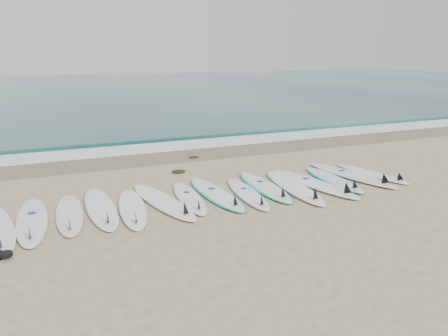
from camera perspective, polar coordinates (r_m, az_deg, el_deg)
name	(u,v)px	position (r m, az deg, el deg)	size (l,w,h in m)	color
ground	(217,197)	(9.64, -0.91, -3.75)	(120.00, 120.00, 0.00)	tan
ocean	(75,89)	(41.20, -18.84, 9.75)	(120.00, 55.00, 0.03)	#225D55
wet_sand_band	(165,157)	(13.37, -7.69, 1.43)	(120.00, 1.80, 0.01)	#71614B
foam_band	(153,148)	(14.69, -9.20, 2.63)	(120.00, 1.40, 0.04)	silver
wave_crest	(143,139)	(16.12, -10.55, 3.75)	(120.00, 1.00, 0.10)	#225D55
surfboard_1	(32,221)	(8.87, -23.83, -6.32)	(0.63, 2.72, 0.35)	white
surfboard_2	(69,214)	(8.97, -19.55, -5.71)	(0.66, 2.49, 0.32)	white
surfboard_3	(101,208)	(9.11, -15.76, -5.04)	(0.60, 2.75, 0.35)	white
surfboard_4	(132,208)	(8.96, -11.87, -5.14)	(0.86, 2.59, 0.33)	white
surfboard_5	(164,202)	(9.22, -7.84, -4.36)	(1.03, 2.86, 0.36)	white
surfboard_6	(190,198)	(9.43, -4.50, -3.87)	(0.74, 2.42, 0.30)	white
surfboard_7	(217,194)	(9.66, -0.95, -3.40)	(0.70, 2.64, 0.33)	white
surfboard_8	(248,194)	(9.67, 3.17, -3.36)	(0.80, 2.46, 0.31)	white
surfboard_9	(265,186)	(10.23, 5.38, -2.41)	(0.83, 2.67, 0.33)	white
surfboard_10	(295,187)	(10.23, 9.22, -2.47)	(0.93, 2.92, 0.37)	white
surfboard_11	(316,183)	(10.60, 11.90, -1.99)	(0.98, 2.92, 0.37)	white
surfboard_12	(334,179)	(11.09, 14.14, -1.46)	(0.79, 2.48, 0.31)	silver
surfboard_13	(352,175)	(11.56, 16.43, -0.87)	(1.02, 2.91, 0.36)	silver
surfboard_14	(373,174)	(11.88, 18.92, -0.72)	(0.81, 2.35, 0.29)	white
seaweed_near	(179,171)	(11.60, -5.92, -0.43)	(0.37, 0.29, 0.07)	black
seaweed_far	(194,157)	(13.17, -3.96, 1.42)	(0.31, 0.24, 0.06)	black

